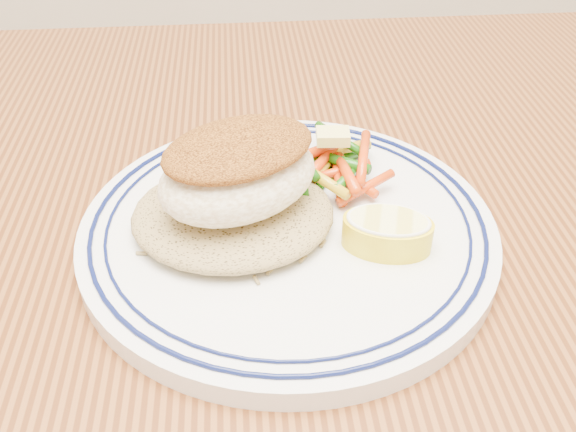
# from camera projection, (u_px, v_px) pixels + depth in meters

# --- Properties ---
(dining_table) EXTENTS (1.50, 0.90, 0.75)m
(dining_table) POSITION_uv_depth(u_px,v_px,m) (293.00, 384.00, 0.46)
(dining_table) COLOR #512710
(dining_table) RESTS_ON ground
(plate) EXTENTS (0.28, 0.28, 0.02)m
(plate) POSITION_uv_depth(u_px,v_px,m) (288.00, 228.00, 0.43)
(plate) COLOR silver
(plate) RESTS_ON dining_table
(rice_pilaf) EXTENTS (0.13, 0.12, 0.03)m
(rice_pilaf) POSITION_uv_depth(u_px,v_px,m) (233.00, 210.00, 0.42)
(rice_pilaf) COLOR olive
(rice_pilaf) RESTS_ON plate
(fish_fillet) EXTENTS (0.13, 0.12, 0.05)m
(fish_fillet) POSITION_uv_depth(u_px,v_px,m) (238.00, 170.00, 0.40)
(fish_fillet) COLOR #F7EDCC
(fish_fillet) RESTS_ON rice_pilaf
(vegetable_pile) EXTENTS (0.09, 0.10, 0.03)m
(vegetable_pile) POSITION_uv_depth(u_px,v_px,m) (328.00, 164.00, 0.46)
(vegetable_pile) COLOR #17550A
(vegetable_pile) RESTS_ON plate
(butter_pat) EXTENTS (0.02, 0.02, 0.01)m
(butter_pat) POSITION_uv_depth(u_px,v_px,m) (333.00, 136.00, 0.46)
(butter_pat) COLOR #EBE073
(butter_pat) RESTS_ON vegetable_pile
(lemon_wedge) EXTENTS (0.06, 0.06, 0.02)m
(lemon_wedge) POSITION_uv_depth(u_px,v_px,m) (387.00, 231.00, 0.40)
(lemon_wedge) COLOR yellow
(lemon_wedge) RESTS_ON plate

